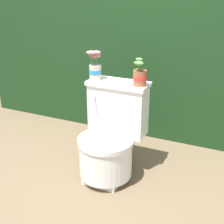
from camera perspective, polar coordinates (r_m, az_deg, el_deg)
ground_plane at (r=2.60m, az=-1.07°, el=-11.69°), size 12.00×12.00×0.00m
hedge_backdrop at (r=3.45m, az=8.31°, el=10.63°), size 3.66×1.00×1.51m
toilet at (r=2.49m, az=-0.21°, el=-4.55°), size 0.49×0.57×0.74m
potted_plant_left at (r=2.48m, az=-3.13°, el=8.29°), size 0.12×0.11×0.24m
potted_plant_midleft at (r=2.34m, az=5.10°, el=6.61°), size 0.10×0.12×0.21m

